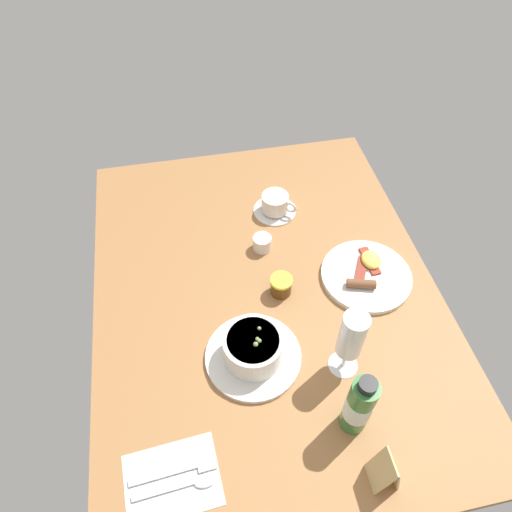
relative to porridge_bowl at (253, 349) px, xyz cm
name	(u,v)px	position (x,y,z in cm)	size (l,w,h in cm)	color
ground_plane	(266,293)	(-17.59, 6.76, -5.30)	(110.00, 84.00, 3.00)	#9E6B3D
porridge_bowl	(253,349)	(0.00, 0.00, 0.00)	(21.33, 21.33, 8.78)	silver
cutlery_setting	(174,479)	(21.83, -19.41, -3.54)	(14.81, 18.66, 0.90)	silver
coffee_cup	(275,204)	(-43.84, 14.96, -1.04)	(12.12, 12.12, 5.92)	silver
creamer_jug	(262,243)	(-31.09, 8.44, -1.65)	(4.94, 5.88, 4.81)	silver
wine_glass	(351,337)	(5.63, 19.02, 8.34)	(6.53, 6.53, 19.13)	white
jam_jar	(281,285)	(-16.29, 10.16, -1.22)	(5.42, 5.42, 5.08)	#513111
sauce_bottle_green	(359,405)	(17.99, 16.87, 4.81)	(5.35, 5.35, 18.58)	#337233
breakfast_plate	(366,274)	(-16.52, 32.34, -2.85)	(22.71, 22.71, 3.70)	silver
menu_card	(387,470)	(29.08, 18.85, 1.38)	(5.32, 4.87, 10.44)	#D2B578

